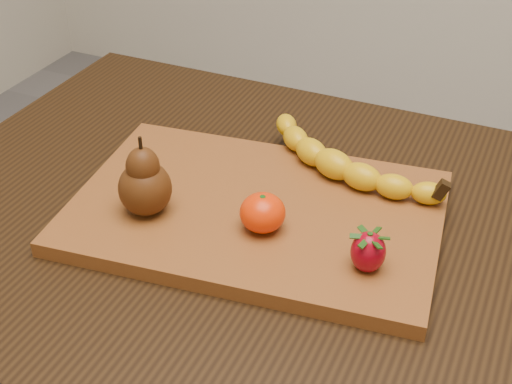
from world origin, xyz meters
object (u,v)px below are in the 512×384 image
at_px(cutting_board, 256,212).
at_px(mandarin, 263,213).
at_px(table, 287,281).
at_px(pear, 144,176).

height_order(cutting_board, mandarin, mandarin).
height_order(table, cutting_board, cutting_board).
distance_m(cutting_board, pear, 0.15).
bearing_deg(pear, table, 25.70).
bearing_deg(cutting_board, pear, -158.11).
xyz_separation_m(table, pear, (-0.16, -0.08, 0.17)).
xyz_separation_m(cutting_board, pear, (-0.12, -0.06, 0.06)).
xyz_separation_m(pear, mandarin, (0.14, 0.02, -0.03)).
height_order(cutting_board, pear, pear).
bearing_deg(mandarin, pear, -170.34).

